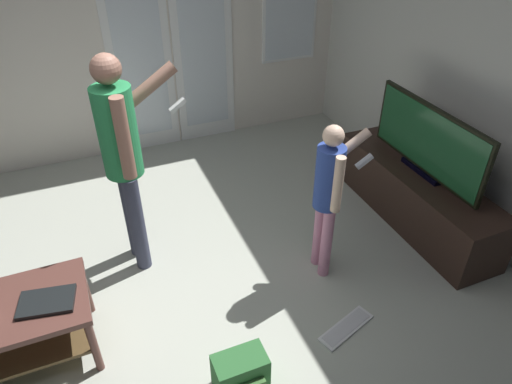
{
  "coord_description": "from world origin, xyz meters",
  "views": [
    {
      "loc": [
        -0.31,
        -2.29,
        2.59
      ],
      "look_at": [
        0.66,
        0.04,
        0.83
      ],
      "focal_mm": 32.51,
      "sensor_mm": 36.0,
      "label": 1
    }
  ],
  "objects_px": {
    "coffee_table": "(18,321)",
    "tv_stand": "(415,196)",
    "laptop_closed": "(47,302)",
    "person_adult": "(123,149)",
    "backpack": "(241,374)",
    "flat_screen_tv": "(428,141)",
    "person_child": "(329,189)",
    "loose_keyboard": "(346,328)"
  },
  "relations": [
    {
      "from": "coffee_table",
      "to": "tv_stand",
      "type": "height_order",
      "value": "tv_stand"
    },
    {
      "from": "tv_stand",
      "to": "laptop_closed",
      "type": "xyz_separation_m",
      "value": [
        -2.98,
        -0.3,
        0.24
      ]
    },
    {
      "from": "tv_stand",
      "to": "person_adult",
      "type": "distance_m",
      "value": 2.49
    },
    {
      "from": "person_adult",
      "to": "backpack",
      "type": "xyz_separation_m",
      "value": [
        0.32,
        -1.38,
        -0.88
      ]
    },
    {
      "from": "flat_screen_tv",
      "to": "laptop_closed",
      "type": "bearing_deg",
      "value": -174.1
    },
    {
      "from": "coffee_table",
      "to": "laptop_closed",
      "type": "distance_m",
      "value": 0.25
    },
    {
      "from": "flat_screen_tv",
      "to": "backpack",
      "type": "distance_m",
      "value": 2.33
    },
    {
      "from": "coffee_table",
      "to": "laptop_closed",
      "type": "relative_size",
      "value": 2.7
    },
    {
      "from": "flat_screen_tv",
      "to": "person_adult",
      "type": "relative_size",
      "value": 0.74
    },
    {
      "from": "coffee_table",
      "to": "flat_screen_tv",
      "type": "height_order",
      "value": "flat_screen_tv"
    },
    {
      "from": "person_child",
      "to": "loose_keyboard",
      "type": "distance_m",
      "value": 0.96
    },
    {
      "from": "flat_screen_tv",
      "to": "loose_keyboard",
      "type": "xyz_separation_m",
      "value": [
        -1.19,
        -0.84,
        -0.78
      ]
    },
    {
      "from": "coffee_table",
      "to": "person_child",
      "type": "relative_size",
      "value": 0.69
    },
    {
      "from": "person_adult",
      "to": "coffee_table",
      "type": "bearing_deg",
      "value": -141.91
    },
    {
      "from": "flat_screen_tv",
      "to": "tv_stand",
      "type": "bearing_deg",
      "value": -65.59
    },
    {
      "from": "coffee_table",
      "to": "person_child",
      "type": "bearing_deg",
      "value": 0.35
    },
    {
      "from": "person_child",
      "to": "coffee_table",
      "type": "bearing_deg",
      "value": -179.65
    },
    {
      "from": "flat_screen_tv",
      "to": "backpack",
      "type": "xyz_separation_m",
      "value": [
        -2.01,
        -0.97,
        -0.66
      ]
    },
    {
      "from": "coffee_table",
      "to": "tv_stand",
      "type": "xyz_separation_m",
      "value": [
        3.18,
        0.25,
        -0.1
      ]
    },
    {
      "from": "flat_screen_tv",
      "to": "backpack",
      "type": "relative_size",
      "value": 3.95
    },
    {
      "from": "tv_stand",
      "to": "loose_keyboard",
      "type": "height_order",
      "value": "tv_stand"
    },
    {
      "from": "laptop_closed",
      "to": "loose_keyboard",
      "type": "bearing_deg",
      "value": -6.26
    },
    {
      "from": "backpack",
      "to": "coffee_table",
      "type": "bearing_deg",
      "value": 148.46
    },
    {
      "from": "person_adult",
      "to": "loose_keyboard",
      "type": "xyz_separation_m",
      "value": [
        1.14,
        -1.25,
        -1.0
      ]
    },
    {
      "from": "tv_stand",
      "to": "loose_keyboard",
      "type": "relative_size",
      "value": 3.76
    },
    {
      "from": "coffee_table",
      "to": "loose_keyboard",
      "type": "distance_m",
      "value": 2.1
    },
    {
      "from": "coffee_table",
      "to": "loose_keyboard",
      "type": "xyz_separation_m",
      "value": [
        1.99,
        -0.59,
        -0.33
      ]
    },
    {
      "from": "person_adult",
      "to": "flat_screen_tv",
      "type": "bearing_deg",
      "value": -9.86
    },
    {
      "from": "loose_keyboard",
      "to": "laptop_closed",
      "type": "distance_m",
      "value": 1.93
    },
    {
      "from": "backpack",
      "to": "laptop_closed",
      "type": "height_order",
      "value": "laptop_closed"
    },
    {
      "from": "loose_keyboard",
      "to": "laptop_closed",
      "type": "relative_size",
      "value": 1.44
    },
    {
      "from": "tv_stand",
      "to": "backpack",
      "type": "distance_m",
      "value": 2.24
    },
    {
      "from": "loose_keyboard",
      "to": "tv_stand",
      "type": "bearing_deg",
      "value": 35.21
    },
    {
      "from": "person_adult",
      "to": "laptop_closed",
      "type": "relative_size",
      "value": 5.29
    },
    {
      "from": "person_child",
      "to": "laptop_closed",
      "type": "xyz_separation_m",
      "value": [
        -1.93,
        -0.06,
        -0.26
      ]
    },
    {
      "from": "coffee_table",
      "to": "tv_stand",
      "type": "relative_size",
      "value": 0.5
    },
    {
      "from": "person_adult",
      "to": "backpack",
      "type": "bearing_deg",
      "value": -76.86
    },
    {
      "from": "flat_screen_tv",
      "to": "person_child",
      "type": "distance_m",
      "value": 1.08
    },
    {
      "from": "loose_keyboard",
      "to": "laptop_closed",
      "type": "xyz_separation_m",
      "value": [
        -1.79,
        0.54,
        0.48
      ]
    },
    {
      "from": "coffee_table",
      "to": "flat_screen_tv",
      "type": "bearing_deg",
      "value": 4.63
    },
    {
      "from": "person_child",
      "to": "laptop_closed",
      "type": "relative_size",
      "value": 3.92
    },
    {
      "from": "person_child",
      "to": "backpack",
      "type": "distance_m",
      "value": 1.35
    }
  ]
}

